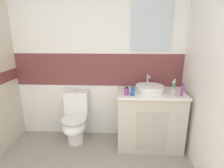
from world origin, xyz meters
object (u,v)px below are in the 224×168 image
(soap_dispenser, at_px, (133,91))
(lotion_bottle_short, at_px, (127,91))
(toothbrush_cup, at_px, (173,92))
(sink_basin, at_px, (150,88))
(toilet, at_px, (75,120))
(toothpaste_tube_upright, at_px, (182,90))

(soap_dispenser, bearing_deg, lotion_bottle_short, 163.07)
(toothbrush_cup, height_order, soap_dispenser, toothbrush_cup)
(soap_dispenser, relative_size, lotion_bottle_short, 1.43)
(toothbrush_cup, relative_size, soap_dispenser, 1.47)
(sink_basin, relative_size, lotion_bottle_short, 3.93)
(toilet, height_order, soap_dispenser, soap_dispenser)
(lotion_bottle_short, bearing_deg, toothbrush_cup, -1.08)
(sink_basin, distance_m, toothbrush_cup, 0.33)
(toothpaste_tube_upright, bearing_deg, toilet, 172.17)
(toilet, distance_m, toothbrush_cup, 1.49)
(sink_basin, height_order, toilet, sink_basin)
(toothpaste_tube_upright, bearing_deg, sink_basin, 156.29)
(sink_basin, bearing_deg, soap_dispenser, -143.76)
(soap_dispenser, relative_size, toothpaste_tube_upright, 0.92)
(toilet, xyz_separation_m, lotion_bottle_short, (0.77, -0.19, 0.53))
(sink_basin, bearing_deg, toothpaste_tube_upright, -23.71)
(sink_basin, relative_size, toothpaste_tube_upright, 2.53)
(sink_basin, height_order, soap_dispenser, sink_basin)
(toothbrush_cup, bearing_deg, toilet, 171.54)
(toilet, distance_m, lotion_bottle_short, 0.96)
(sink_basin, relative_size, soap_dispenser, 2.76)
(soap_dispenser, xyz_separation_m, toothpaste_tube_upright, (0.64, 0.01, 0.02))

